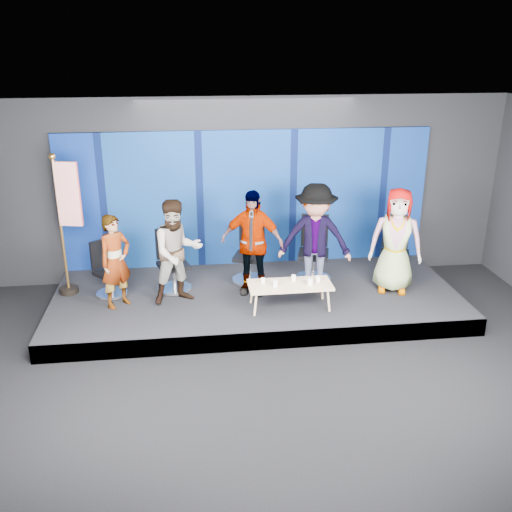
# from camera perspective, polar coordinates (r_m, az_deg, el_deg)

# --- Properties ---
(ground) EXTENTS (10.00, 10.00, 0.00)m
(ground) POSITION_cam_1_polar(r_m,az_deg,el_deg) (7.99, 2.29, -12.93)
(ground) COLOR black
(ground) RESTS_ON ground
(room_walls) EXTENTS (10.02, 8.02, 3.51)m
(room_walls) POSITION_cam_1_polar(r_m,az_deg,el_deg) (6.95, 2.57, 4.00)
(room_walls) COLOR black
(room_walls) RESTS_ON ground
(riser) EXTENTS (7.00, 3.00, 0.30)m
(riser) POSITION_cam_1_polar(r_m,az_deg,el_deg) (10.08, 0.01, -4.38)
(riser) COLOR black
(riser) RESTS_ON ground
(backdrop) EXTENTS (7.00, 0.08, 2.60)m
(backdrop) POSITION_cam_1_polar(r_m,az_deg,el_deg) (10.94, -0.93, 5.75)
(backdrop) COLOR navy
(backdrop) RESTS_ON riser
(chair_a) EXTENTS (0.77, 0.77, 0.97)m
(chair_a) POSITION_cam_1_polar(r_m,az_deg,el_deg) (10.12, -14.52, -2.09)
(chair_a) COLOR silver
(chair_a) RESTS_ON riser
(panelist_a) EXTENTS (0.67, 0.66, 1.56)m
(panelist_a) POSITION_cam_1_polar(r_m,az_deg,el_deg) (9.50, -13.87, -0.52)
(panelist_a) COLOR black
(panelist_a) RESTS_ON riser
(chair_b) EXTENTS (0.77, 0.77, 1.09)m
(chair_b) POSITION_cam_1_polar(r_m,az_deg,el_deg) (10.09, -8.31, -1.43)
(chair_b) COLOR silver
(chair_b) RESTS_ON riser
(panelist_b) EXTENTS (1.02, 0.90, 1.76)m
(panelist_b) POSITION_cam_1_polar(r_m,az_deg,el_deg) (9.44, -7.89, 0.42)
(panelist_b) COLOR black
(panelist_b) RESTS_ON riser
(chair_c) EXTENTS (0.81, 0.81, 1.13)m
(chair_c) POSITION_cam_1_polar(r_m,az_deg,el_deg) (10.35, -0.63, -0.55)
(chair_c) COLOR silver
(chair_c) RESTS_ON riser
(panelist_c) EXTENTS (1.16, 0.77, 1.83)m
(panelist_c) POSITION_cam_1_polar(r_m,az_deg,el_deg) (9.68, -0.41, 1.36)
(panelist_c) COLOR black
(panelist_c) RESTS_ON riser
(chair_d) EXTENTS (0.82, 0.82, 1.19)m
(chair_d) POSITION_cam_1_polar(r_m,az_deg,el_deg) (10.44, 5.75, -0.34)
(chair_d) COLOR silver
(chair_d) RESTS_ON riser
(panelist_d) EXTENTS (1.39, 1.01, 1.93)m
(panelist_d) POSITION_cam_1_polar(r_m,az_deg,el_deg) (9.77, 5.92, 1.71)
(panelist_d) COLOR black
(panelist_d) RESTS_ON riser
(chair_e) EXTENTS (0.81, 0.81, 1.13)m
(chair_e) POSITION_cam_1_polar(r_m,az_deg,el_deg) (10.73, 13.64, -0.37)
(chair_e) COLOR silver
(chair_e) RESTS_ON riser
(panelist_e) EXTENTS (1.03, 0.84, 1.83)m
(panelist_e) POSITION_cam_1_polar(r_m,az_deg,el_deg) (10.07, 13.81, 1.51)
(panelist_e) COLOR black
(panelist_e) RESTS_ON riser
(coffee_table) EXTENTS (1.36, 0.58, 0.42)m
(coffee_table) POSITION_cam_1_polar(r_m,az_deg,el_deg) (9.32, 3.42, -2.99)
(coffee_table) COLOR tan
(coffee_table) RESTS_ON riser
(mug_a) EXTENTS (0.07, 0.07, 0.09)m
(mug_a) POSITION_cam_1_polar(r_m,az_deg,el_deg) (9.30, 0.72, -2.49)
(mug_a) COLOR white
(mug_a) RESTS_ON coffee_table
(mug_b) EXTENTS (0.08, 0.08, 0.10)m
(mug_b) POSITION_cam_1_polar(r_m,az_deg,el_deg) (9.18, 1.94, -2.77)
(mug_b) COLOR white
(mug_b) RESTS_ON coffee_table
(mug_c) EXTENTS (0.08, 0.08, 0.09)m
(mug_c) POSITION_cam_1_polar(r_m,az_deg,el_deg) (9.42, 3.78, -2.19)
(mug_c) COLOR white
(mug_c) RESTS_ON coffee_table
(mug_d) EXTENTS (0.09, 0.09, 0.11)m
(mug_d) POSITION_cam_1_polar(r_m,az_deg,el_deg) (9.28, 5.44, -2.57)
(mug_d) COLOR white
(mug_d) RESTS_ON coffee_table
(mug_e) EXTENTS (0.08, 0.08, 0.09)m
(mug_e) POSITION_cam_1_polar(r_m,az_deg,el_deg) (9.42, 6.21, -2.29)
(mug_e) COLOR white
(mug_e) RESTS_ON coffee_table
(flag_stand) EXTENTS (0.55, 0.33, 2.45)m
(flag_stand) POSITION_cam_1_polar(r_m,az_deg,el_deg) (10.01, -18.36, 3.22)
(flag_stand) COLOR black
(flag_stand) RESTS_ON riser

